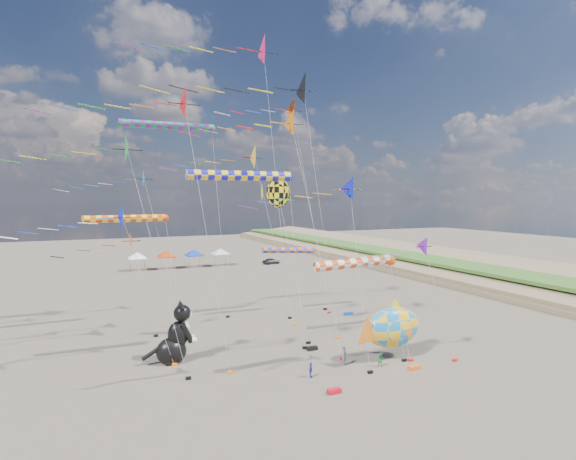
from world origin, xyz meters
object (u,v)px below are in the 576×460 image
(person_adult, at_px, (344,356))
(parked_car, at_px, (271,261))
(child_green, at_px, (381,360))
(child_blue, at_px, (311,370))
(cat_inflatable, at_px, (174,332))
(fish_inflatable, at_px, (392,327))

(person_adult, height_order, parked_car, person_adult)
(person_adult, relative_size, child_green, 1.48)
(person_adult, xyz_separation_m, child_blue, (-3.36, -0.95, -0.24))
(cat_inflatable, height_order, child_blue, cat_inflatable)
(child_green, xyz_separation_m, child_blue, (-5.75, 0.40, 0.01))
(cat_inflatable, distance_m, parked_car, 52.68)
(child_green, distance_m, child_blue, 5.76)
(parked_car, bearing_deg, cat_inflatable, 145.82)
(child_green, height_order, child_blue, child_blue)
(cat_inflatable, bearing_deg, fish_inflatable, -20.64)
(child_green, bearing_deg, parked_car, 106.83)
(person_adult, bearing_deg, cat_inflatable, 111.58)
(fish_inflatable, bearing_deg, child_green, -150.45)
(fish_inflatable, height_order, person_adult, fish_inflatable)
(fish_inflatable, height_order, child_green, fish_inflatable)
(person_adult, relative_size, parked_car, 0.45)
(fish_inflatable, bearing_deg, child_blue, -175.30)
(child_blue, bearing_deg, cat_inflatable, 88.34)
(child_green, height_order, parked_car, parked_car)
(fish_inflatable, xyz_separation_m, child_green, (-1.79, -1.02, -2.05))
(fish_inflatable, xyz_separation_m, person_adult, (-4.18, 0.33, -1.79))
(cat_inflatable, xyz_separation_m, fish_inflatable, (15.78, -6.48, 0.19))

